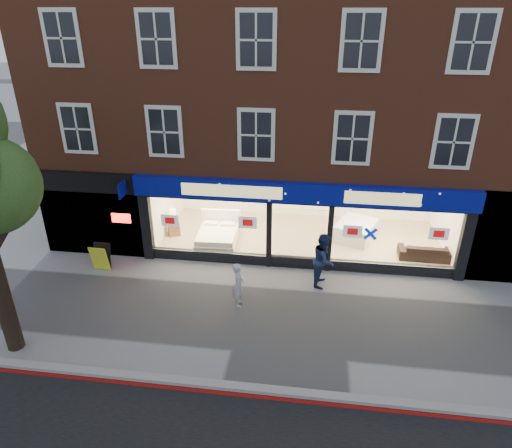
% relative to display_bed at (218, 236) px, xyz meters
% --- Properties ---
extents(ground, '(120.00, 120.00, 0.00)m').
position_rel_display_bed_xyz_m(ground, '(3.19, -4.33, -0.40)').
color(ground, gray).
rests_on(ground, ground).
extents(kerb_line, '(60.00, 0.10, 0.01)m').
position_rel_display_bed_xyz_m(kerb_line, '(3.19, -7.43, -0.40)').
color(kerb_line, '#8C0A07').
rests_on(kerb_line, ground).
extents(kerb_stone, '(60.00, 0.25, 0.12)m').
position_rel_display_bed_xyz_m(kerb_stone, '(3.19, -7.23, -0.34)').
color(kerb_stone, gray).
rests_on(kerb_stone, ground).
extents(showroom_floor, '(11.00, 4.50, 0.10)m').
position_rel_display_bed_xyz_m(showroom_floor, '(3.19, 0.92, -0.35)').
color(showroom_floor, tan).
rests_on(showroom_floor, ground).
extents(building, '(19.00, 8.26, 10.30)m').
position_rel_display_bed_xyz_m(building, '(3.17, 2.60, 6.27)').
color(building, brown).
rests_on(building, ground).
extents(display_bed, '(1.62, 1.95, 1.06)m').
position_rel_display_bed_xyz_m(display_bed, '(0.00, 0.00, 0.00)').
color(display_bed, white).
rests_on(display_bed, showroom_floor).
extents(bedside_table, '(0.60, 0.60, 0.55)m').
position_rel_display_bed_xyz_m(bedside_table, '(-1.91, 0.47, -0.03)').
color(bedside_table, brown).
rests_on(bedside_table, showroom_floor).
extents(mattress_stack, '(1.88, 2.08, 0.67)m').
position_rel_display_bed_xyz_m(mattress_stack, '(5.35, 1.14, 0.03)').
color(mattress_stack, silver).
rests_on(mattress_stack, showroom_floor).
extents(sofa, '(1.94, 0.81, 0.56)m').
position_rel_display_bed_xyz_m(sofa, '(7.79, -0.17, -0.02)').
color(sofa, black).
rests_on(sofa, showroom_floor).
extents(a_board, '(0.65, 0.44, 0.98)m').
position_rel_display_bed_xyz_m(a_board, '(-3.71, -2.34, 0.09)').
color(a_board, yellow).
rests_on(a_board, ground).
extents(pedestrian_grey, '(0.46, 0.60, 1.49)m').
position_rel_display_bed_xyz_m(pedestrian_grey, '(1.46, -3.79, 0.35)').
color(pedestrian_grey, '#B9BBC1').
rests_on(pedestrian_grey, ground).
extents(pedestrian_blue, '(0.84, 1.01, 1.86)m').
position_rel_display_bed_xyz_m(pedestrian_blue, '(4.06, -2.22, 0.53)').
color(pedestrian_blue, '#1A2749').
rests_on(pedestrian_blue, ground).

